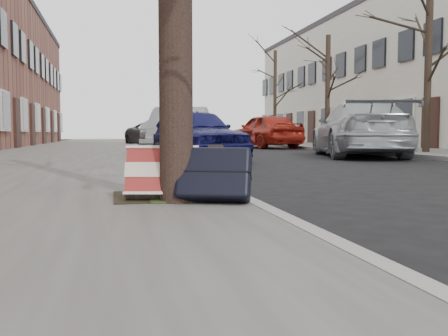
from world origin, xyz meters
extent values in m
plane|color=black|center=(0.00, 0.00, 0.00)|extent=(120.00, 120.00, 0.00)
cube|color=slate|center=(-3.70, 15.00, 0.06)|extent=(5.00, 70.00, 0.12)
cube|color=slate|center=(7.80, 15.00, 0.06)|extent=(4.00, 70.00, 0.12)
cube|color=black|center=(-2.00, 1.20, 0.13)|extent=(0.85, 0.85, 0.02)
cube|color=maroon|center=(-2.01, 0.96, 0.36)|extent=(0.66, 0.45, 0.47)
cube|color=black|center=(-1.60, 0.72, 0.36)|extent=(0.71, 0.56, 0.49)
imported|color=#11114B|center=(-0.37, 9.32, 0.68)|extent=(2.52, 4.26, 1.36)
imported|color=#94979B|center=(-0.35, 12.19, 0.77)|extent=(2.77, 4.91, 1.53)
imported|color=#37373C|center=(-0.03, 23.98, 0.67)|extent=(3.66, 5.27, 1.34)
imported|color=#9FA3A7|center=(4.73, 10.27, 0.79)|extent=(3.57, 5.85, 1.58)
imported|color=maroon|center=(4.61, 19.25, 0.80)|extent=(2.74, 4.99, 1.61)
cylinder|color=black|center=(7.20, 10.56, 2.65)|extent=(0.23, 0.23, 5.06)
cylinder|color=black|center=(7.20, 17.99, 2.64)|extent=(0.22, 0.22, 5.03)
cylinder|color=black|center=(7.20, 25.55, 2.89)|extent=(0.20, 0.20, 5.55)
camera|label=1|loc=(-2.43, -3.36, 0.70)|focal=40.00mm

